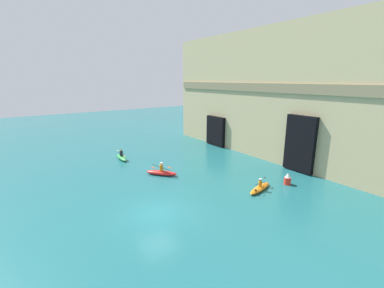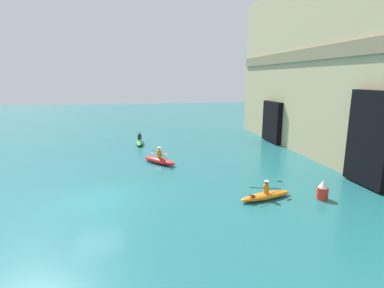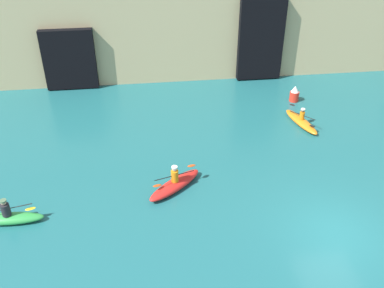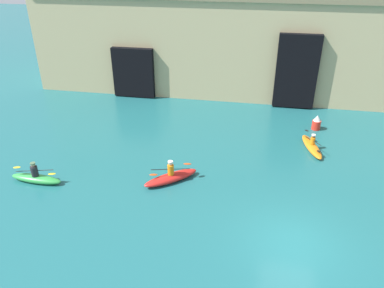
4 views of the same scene
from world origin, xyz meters
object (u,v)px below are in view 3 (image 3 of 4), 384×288
object	(u,v)px
kayak_orange	(301,121)
kayak_green	(8,217)
kayak_red	(175,184)
marker_buoy	(294,94)

from	to	relation	value
kayak_orange	kayak_green	size ratio (longest dim) A/B	1.07
kayak_green	kayak_red	bearing A→B (deg)	-166.37
kayak_orange	kayak_green	bearing A→B (deg)	99.73
kayak_red	kayak_green	xyz separation A→B (m)	(-6.98, -1.35, -0.00)
kayak_red	marker_buoy	size ratio (longest dim) A/B	2.74
kayak_orange	marker_buoy	world-z (taller)	marker_buoy
kayak_green	marker_buoy	size ratio (longest dim) A/B	2.82
kayak_red	kayak_green	bearing A→B (deg)	150.60
kayak_red	kayak_orange	xyz separation A→B (m)	(7.68, 4.95, -0.06)
kayak_red	marker_buoy	bearing A→B (deg)	3.37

